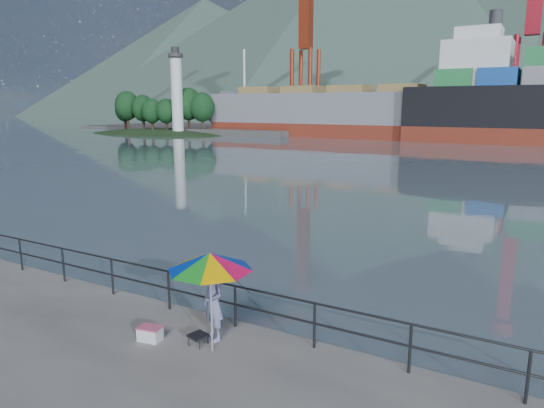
# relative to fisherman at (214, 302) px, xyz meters

# --- Properties ---
(harbor_water) EXTENTS (500.00, 280.00, 0.00)m
(harbor_water) POSITION_rel_fisherman_xyz_m (-2.92, 129.02, -0.85)
(harbor_water) COLOR slate
(harbor_water) RESTS_ON ground
(guardrail) EXTENTS (22.00, 0.06, 1.03)m
(guardrail) POSITION_rel_fisherman_xyz_m (-2.92, 0.72, -0.33)
(guardrail) COLOR #2D3033
(guardrail) RESTS_ON ground
(lighthouse_islet) EXTENTS (48.00, 26.40, 19.20)m
(lighthouse_islet) POSITION_rel_fisherman_xyz_m (-57.89, 61.01, -0.59)
(lighthouse_islet) COLOR #263F1E
(lighthouse_islet) RESTS_ON ground
(fisherman) EXTENTS (0.73, 0.63, 1.70)m
(fisherman) POSITION_rel_fisherman_xyz_m (0.00, 0.00, 0.00)
(fisherman) COLOR navy
(fisherman) RESTS_ON ground
(beach_umbrella) EXTENTS (2.33, 2.33, 2.14)m
(beach_umbrella) POSITION_rel_fisherman_xyz_m (0.28, -0.46, 1.11)
(beach_umbrella) COLOR white
(beach_umbrella) RESTS_ON ground
(folding_stool) EXTENTS (0.45, 0.45, 0.24)m
(folding_stool) POSITION_rel_fisherman_xyz_m (-0.13, -0.40, -0.72)
(folding_stool) COLOR black
(folding_stool) RESTS_ON ground
(cooler_bag) EXTENTS (0.53, 0.41, 0.28)m
(cooler_bag) POSITION_rel_fisherman_xyz_m (-1.18, -0.75, -0.71)
(cooler_bag) COLOR silver
(cooler_bag) RESTS_ON ground
(fishing_rod) EXTENTS (0.47, 1.85, 1.34)m
(fishing_rod) POSITION_rel_fisherman_xyz_m (-0.19, 1.22, -0.85)
(fishing_rod) COLOR black
(fishing_rod) RESTS_ON ground
(bulk_carrier) EXTENTS (53.79, 9.31, 14.50)m
(bulk_carrier) POSITION_rel_fisherman_xyz_m (-19.23, 69.52, 3.24)
(bulk_carrier) COLOR maroon
(bulk_carrier) RESTS_ON ground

